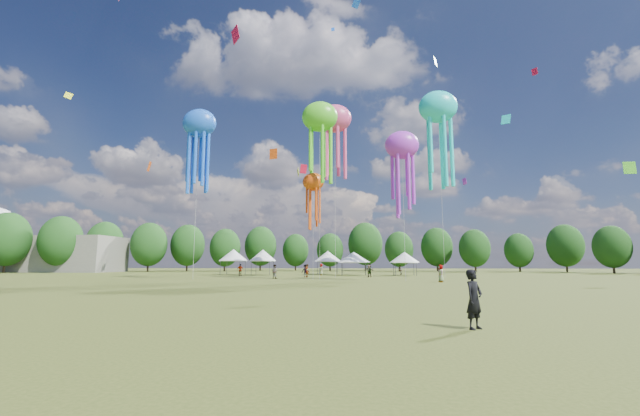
# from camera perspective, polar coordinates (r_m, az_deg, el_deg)

# --- Properties ---
(ground) EXTENTS (300.00, 300.00, 0.00)m
(ground) POSITION_cam_1_polar(r_m,az_deg,el_deg) (14.94, -8.55, -15.16)
(ground) COLOR #384416
(ground) RESTS_ON ground
(observer_main) EXTENTS (0.75, 0.74, 1.75)m
(observer_main) POSITION_cam_1_polar(r_m,az_deg,el_deg) (13.05, 21.00, -11.95)
(observer_main) COLOR black
(observer_main) RESTS_ON ground
(spectator_near) EXTENTS (1.06, 0.95, 1.80)m
(spectator_near) POSITION_cam_1_polar(r_m,az_deg,el_deg) (51.46, -6.46, -8.96)
(spectator_near) COLOR gray
(spectator_near) RESTS_ON ground
(spectators_far) EXTENTS (27.86, 28.64, 1.88)m
(spectators_far) POSITION_cam_1_polar(r_m,az_deg,el_deg) (59.28, 2.73, -8.84)
(spectators_far) COLOR gray
(spectators_far) RESTS_ON ground
(festival_tents) EXTENTS (33.97, 10.98, 4.40)m
(festival_tents) POSITION_cam_1_polar(r_m,az_deg,el_deg) (69.29, -0.80, -6.85)
(festival_tents) COLOR #47474C
(festival_tents) RESTS_ON ground
(show_kites) EXTENTS (37.35, 16.17, 27.13)m
(show_kites) POSITION_cam_1_polar(r_m,az_deg,el_deg) (55.22, 4.78, 10.05)
(show_kites) COLOR #52DE24
(show_kites) RESTS_ON ground
(small_kites) EXTENTS (77.43, 60.15, 45.97)m
(small_kites) POSITION_cam_1_polar(r_m,az_deg,el_deg) (62.93, 2.07, 18.33)
(small_kites) COLOR #52DE24
(small_kites) RESTS_ON ground
(treeline) EXTENTS (201.57, 95.24, 13.43)m
(treeline) POSITION_cam_1_polar(r_m,az_deg,el_deg) (77.39, 0.20, -4.45)
(treeline) COLOR #38281C
(treeline) RESTS_ON ground
(hangar) EXTENTS (40.00, 12.00, 8.00)m
(hangar) POSITION_cam_1_polar(r_m,az_deg,el_deg) (114.81, -35.62, -5.37)
(hangar) COLOR gray
(hangar) RESTS_ON ground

